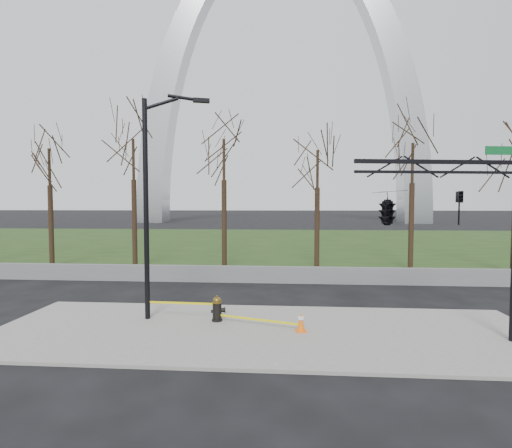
# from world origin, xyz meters

# --- Properties ---
(ground) EXTENTS (500.00, 500.00, 0.00)m
(ground) POSITION_xyz_m (0.00, 0.00, 0.00)
(ground) COLOR black
(ground) RESTS_ON ground
(sidewalk) EXTENTS (18.00, 6.00, 0.10)m
(sidewalk) POSITION_xyz_m (0.00, 0.00, 0.05)
(sidewalk) COLOR slate
(sidewalk) RESTS_ON ground
(grass_strip) EXTENTS (120.00, 40.00, 0.06)m
(grass_strip) POSITION_xyz_m (0.00, 30.00, 0.03)
(grass_strip) COLOR #1C3914
(grass_strip) RESTS_ON ground
(guardrail) EXTENTS (60.00, 0.30, 0.90)m
(guardrail) POSITION_xyz_m (0.00, 8.00, 0.45)
(guardrail) COLOR #59595B
(guardrail) RESTS_ON ground
(gateway_arch) EXTENTS (66.00, 6.00, 65.00)m
(gateway_arch) POSITION_xyz_m (0.00, 75.00, 32.50)
(gateway_arch) COLOR #B6B9BE
(gateway_arch) RESTS_ON ground
(tree_row) EXTENTS (45.64, 4.00, 9.32)m
(tree_row) POSITION_xyz_m (-0.18, 12.00, 4.66)
(tree_row) COLOR black
(tree_row) RESTS_ON ground
(fire_hydrant) EXTENTS (0.58, 0.37, 0.92)m
(fire_hydrant) POSITION_xyz_m (-1.71, 0.85, 0.52)
(fire_hydrant) COLOR black
(fire_hydrant) RESTS_ON sidewalk
(traffic_cone) EXTENTS (0.39, 0.39, 0.64)m
(traffic_cone) POSITION_xyz_m (1.22, -0.06, 0.42)
(traffic_cone) COLOR #FF630D
(traffic_cone) RESTS_ON sidewalk
(street_light) EXTENTS (2.33, 0.86, 8.21)m
(street_light) POSITION_xyz_m (-4.08, 1.02, 4.69)
(street_light) COLOR black
(street_light) RESTS_ON ground
(traffic_signal_mast) EXTENTS (5.05, 2.53, 6.00)m
(traffic_signal_mast) POSITION_xyz_m (4.40, -0.94, 4.15)
(traffic_signal_mast) COLOR black
(traffic_signal_mast) RESTS_ON ground
(caution_tape) EXTENTS (5.51, 1.02, 0.46)m
(caution_tape) POSITION_xyz_m (-1.51, 0.63, 0.50)
(caution_tape) COLOR yellow
(caution_tape) RESTS_ON ground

